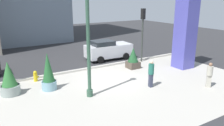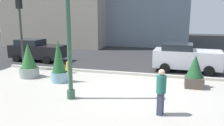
# 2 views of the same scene
# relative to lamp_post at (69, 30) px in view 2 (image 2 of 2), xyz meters

# --- Properties ---
(ground_plane) EXTENTS (60.00, 60.00, 0.00)m
(ground_plane) POSITION_rel_lamp_post_xyz_m (2.36, 5.57, -3.04)
(ground_plane) COLOR #2D2D30
(plaza_pavement) EXTENTS (18.00, 10.00, 0.02)m
(plaza_pavement) POSITION_rel_lamp_post_xyz_m (2.36, -0.43, -3.04)
(plaza_pavement) COLOR #ADA89E
(plaza_pavement) RESTS_ON ground_plane
(curb_strip) EXTENTS (18.00, 0.24, 0.16)m
(curb_strip) POSITION_rel_lamp_post_xyz_m (2.36, 4.69, -2.96)
(curb_strip) COLOR #B7B2A8
(curb_strip) RESTS_ON ground_plane
(lamp_post) EXTENTS (0.44, 0.44, 6.25)m
(lamp_post) POSITION_rel_lamp_post_xyz_m (0.00, 0.00, 0.00)
(lamp_post) COLOR #335642
(lamp_post) RESTS_ON ground_plane
(potted_plant_curbside) EXTENTS (1.13, 1.13, 2.02)m
(potted_plant_curbside) POSITION_rel_lamp_post_xyz_m (-3.89, 2.67, -2.16)
(potted_plant_curbside) COLOR gray
(potted_plant_curbside) RESTS_ON ground_plane
(potted_plant_near_right) EXTENTS (0.91, 0.91, 1.69)m
(potted_plant_near_right) POSITION_rel_lamp_post_xyz_m (5.41, 3.14, -2.23)
(potted_plant_near_right) COLOR #4C4238
(potted_plant_near_right) RESTS_ON ground_plane
(potted_plant_near_left) EXTENTS (0.91, 0.91, 2.35)m
(potted_plant_near_left) POSITION_rel_lamp_post_xyz_m (-1.70, 2.22, -1.99)
(potted_plant_near_left) COLOR #7AA8B7
(potted_plant_near_left) RESTS_ON ground_plane
(fire_hydrant) EXTENTS (0.36, 0.26, 0.75)m
(fire_hydrant) POSITION_rel_lamp_post_xyz_m (-2.08, 4.15, -2.68)
(fire_hydrant) COLOR gold
(fire_hydrant) RESTS_ON ground_plane
(traffic_light_far_side) EXTENTS (0.28, 0.42, 4.89)m
(traffic_light_far_side) POSITION_rel_lamp_post_xyz_m (-5.27, 4.12, 0.23)
(traffic_light_far_side) COLOR #333833
(traffic_light_far_side) RESTS_ON ground_plane
(car_passing_lane) EXTENTS (4.28, 2.21, 1.79)m
(car_passing_lane) POSITION_rel_lamp_post_xyz_m (5.09, 6.61, -2.14)
(car_passing_lane) COLOR silver
(car_passing_lane) RESTS_ON ground_plane
(car_curb_east) EXTENTS (4.35, 2.16, 1.69)m
(car_curb_east) POSITION_rel_lamp_post_xyz_m (-6.15, 7.15, -2.20)
(car_curb_east) COLOR black
(car_curb_east) RESTS_ON ground_plane
(pedestrian_on_sidewalk) EXTENTS (0.43, 0.43, 1.77)m
(pedestrian_on_sidewalk) POSITION_rel_lamp_post_xyz_m (3.96, -0.73, -2.05)
(pedestrian_on_sidewalk) COLOR #33384C
(pedestrian_on_sidewalk) RESTS_ON ground_plane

